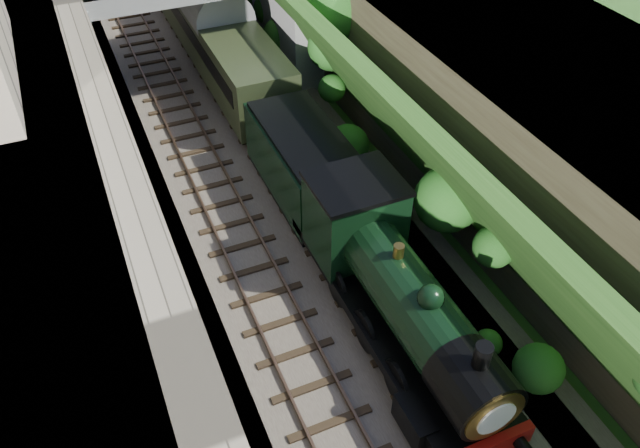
{
  "coord_description": "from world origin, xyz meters",
  "views": [
    {
      "loc": [
        -5.95,
        -5.11,
        15.82
      ],
      "look_at": [
        0.0,
        8.63,
        2.61
      ],
      "focal_mm": 35.0,
      "sensor_mm": 36.0,
      "label": 1
    }
  ],
  "objects_px": {
    "tree": "(341,5)",
    "locomotive": "(397,293)",
    "road_bridge": "(211,1)",
    "tender": "(304,167)"
  },
  "relations": [
    {
      "from": "tree",
      "to": "locomotive",
      "type": "bearing_deg",
      "value": -108.26
    },
    {
      "from": "tree",
      "to": "locomotive",
      "type": "relative_size",
      "value": 0.65
    },
    {
      "from": "road_bridge",
      "to": "tree",
      "type": "xyz_separation_m",
      "value": [
        4.97,
        -4.12,
        0.57
      ]
    },
    {
      "from": "road_bridge",
      "to": "tender",
      "type": "xyz_separation_m",
      "value": [
        0.26,
        -11.05,
        -2.46
      ]
    },
    {
      "from": "locomotive",
      "to": "road_bridge",
      "type": "bearing_deg",
      "value": 90.8
    },
    {
      "from": "road_bridge",
      "to": "tree",
      "type": "bearing_deg",
      "value": -39.69
    },
    {
      "from": "road_bridge",
      "to": "locomotive",
      "type": "relative_size",
      "value": 1.56
    },
    {
      "from": "road_bridge",
      "to": "tender",
      "type": "height_order",
      "value": "road_bridge"
    },
    {
      "from": "tree",
      "to": "locomotive",
      "type": "height_order",
      "value": "tree"
    },
    {
      "from": "road_bridge",
      "to": "tree",
      "type": "height_order",
      "value": "road_bridge"
    }
  ]
}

